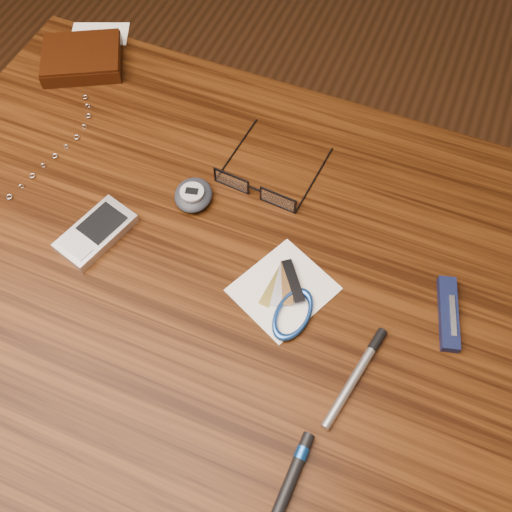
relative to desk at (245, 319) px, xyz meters
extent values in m
plane|color=#472814|center=(0.00, 0.00, -0.65)|extent=(3.80, 3.80, 0.00)
cube|color=#381B08|center=(0.00, 0.00, 0.08)|extent=(1.00, 0.70, 0.03)
cylinder|color=#4C2814|center=(-0.45, 0.30, -0.29)|extent=(0.05, 0.05, 0.71)
cube|color=black|center=(-0.39, 0.27, 0.11)|extent=(0.15, 0.14, 0.02)
cube|color=black|center=(-0.39, 0.27, 0.13)|extent=(0.15, 0.14, 0.00)
cube|color=white|center=(-0.40, 0.34, 0.10)|extent=(0.11, 0.09, 0.00)
cube|color=black|center=(-0.07, 0.13, 0.12)|extent=(0.05, 0.01, 0.03)
cube|color=white|center=(-0.07, 0.13, 0.12)|extent=(0.05, 0.01, 0.02)
cylinder|color=black|center=(-0.09, 0.20, 0.10)|extent=(0.01, 0.13, 0.00)
cube|color=black|center=(0.00, 0.13, 0.12)|extent=(0.05, 0.01, 0.03)
cube|color=white|center=(0.00, 0.13, 0.12)|extent=(0.05, 0.01, 0.02)
cylinder|color=black|center=(0.03, 0.19, 0.10)|extent=(0.01, 0.13, 0.00)
cube|color=black|center=(-0.04, 0.13, 0.12)|extent=(0.02, 0.00, 0.00)
torus|color=silver|center=(-0.34, 0.00, 0.10)|extent=(0.01, 0.01, 0.00)
torus|color=silver|center=(-0.34, 0.02, 0.10)|extent=(0.01, 0.01, 0.01)
torus|color=silver|center=(-0.34, 0.04, 0.10)|extent=(0.01, 0.01, 0.00)
torus|color=silver|center=(-0.33, 0.07, 0.10)|extent=(0.01, 0.01, 0.01)
torus|color=silver|center=(-0.33, 0.09, 0.10)|extent=(0.01, 0.01, 0.00)
torus|color=silver|center=(-0.32, 0.11, 0.10)|extent=(0.01, 0.00, 0.01)
torus|color=silver|center=(-0.32, 0.13, 0.10)|extent=(0.01, 0.01, 0.00)
torus|color=silver|center=(-0.32, 0.15, 0.10)|extent=(0.01, 0.00, 0.01)
torus|color=silver|center=(-0.32, 0.17, 0.10)|extent=(0.01, 0.01, 0.00)
torus|color=silver|center=(-0.33, 0.19, 0.10)|extent=(0.01, 0.01, 0.01)
torus|color=silver|center=(-0.35, 0.20, 0.10)|extent=(0.01, 0.01, 0.00)
cube|color=silver|center=(-0.20, -0.01, 0.11)|extent=(0.08, 0.11, 0.01)
cube|color=black|center=(-0.20, 0.01, 0.12)|extent=(0.05, 0.06, 0.00)
cube|color=#A0A2A9|center=(-0.21, -0.04, 0.12)|extent=(0.05, 0.03, 0.00)
ellipsoid|color=#1F242B|center=(-0.11, 0.09, 0.11)|extent=(0.06, 0.07, 0.02)
cylinder|color=#95979B|center=(-0.11, 0.09, 0.12)|extent=(0.03, 0.03, 0.00)
cube|color=black|center=(-0.11, 0.09, 0.13)|extent=(0.02, 0.01, 0.00)
cube|color=white|center=(0.05, 0.01, 0.10)|extent=(0.14, 0.14, 0.00)
torus|color=#204DA8|center=(0.07, -0.02, 0.11)|extent=(0.06, 0.06, 0.01)
cube|color=#A28E39|center=(0.04, 0.01, 0.11)|extent=(0.02, 0.06, 0.00)
cube|color=silver|center=(0.04, 0.02, 0.11)|extent=(0.02, 0.06, 0.00)
cube|color=#9F6D38|center=(0.05, 0.02, 0.11)|extent=(0.04, 0.06, 0.00)
cube|color=black|center=(0.06, 0.02, 0.11)|extent=(0.05, 0.06, 0.00)
cube|color=#0F1733|center=(0.24, 0.05, 0.11)|extent=(0.05, 0.10, 0.01)
cube|color=silver|center=(0.25, 0.05, 0.11)|extent=(0.02, 0.05, 0.00)
cylinder|color=#A8A8AD|center=(0.16, -0.06, 0.11)|extent=(0.04, 0.13, 0.01)
cylinder|color=black|center=(0.17, -0.01, 0.11)|extent=(0.02, 0.03, 0.01)
cylinder|color=black|center=(0.13, -0.19, 0.11)|extent=(0.02, 0.10, 0.01)
cylinder|color=#154DAF|center=(0.14, -0.16, 0.11)|extent=(0.01, 0.01, 0.01)
camera|label=1|loc=(0.14, -0.30, 0.73)|focal=40.00mm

